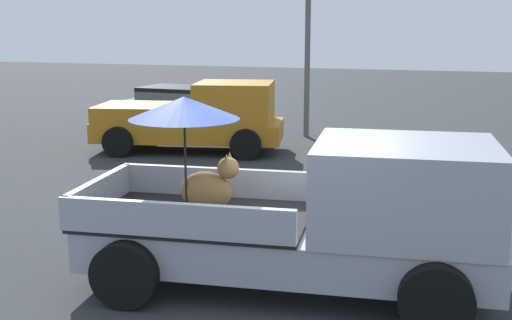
{
  "coord_description": "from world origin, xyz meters",
  "views": [
    {
      "loc": [
        1.95,
        -7.42,
        3.26
      ],
      "look_at": [
        -1.14,
        2.29,
        1.1
      ],
      "focal_mm": 45.27,
      "sensor_mm": 36.0,
      "label": 1
    }
  ],
  "objects": [
    {
      "name": "ground_plane",
      "position": [
        0.0,
        0.0,
        0.0
      ],
      "size": [
        80.0,
        80.0,
        0.0
      ],
      "primitive_type": "plane",
      "color": "#2D3033"
    },
    {
      "name": "pickup_truck_main",
      "position": [
        0.41,
        0.05,
        0.99
      ],
      "size": [
        5.21,
        2.66,
        2.37
      ],
      "rotation": [
        0.0,
        0.0,
        0.1
      ],
      "color": "black",
      "rests_on": "ground"
    },
    {
      "name": "pickup_truck_red",
      "position": [
        -4.51,
        7.84,
        0.87
      ],
      "size": [
        5.06,
        2.9,
        1.8
      ],
      "rotation": [
        0.0,
        0.0,
        0.2
      ],
      "color": "black",
      "rests_on": "ground"
    },
    {
      "name": "parked_sedan_near",
      "position": [
        -6.47,
        11.06,
        0.74
      ],
      "size": [
        4.4,
        2.17,
        1.33
      ],
      "rotation": [
        0.0,
        0.0,
        -0.06
      ],
      "color": "black",
      "rests_on": "ground"
    },
    {
      "name": "motel_sign",
      "position": [
        -2.32,
        10.88,
        3.62
      ],
      "size": [
        1.4,
        0.16,
        5.15
      ],
      "color": "#59595B",
      "rests_on": "ground"
    }
  ]
}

